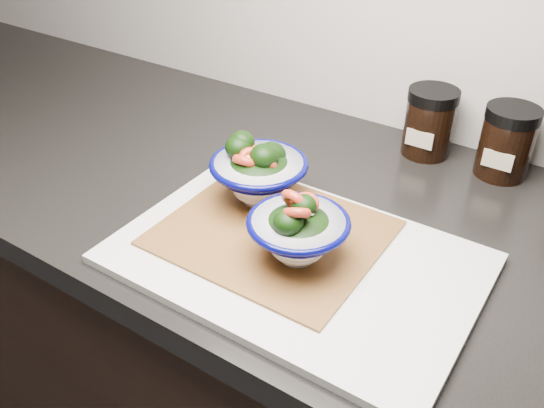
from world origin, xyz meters
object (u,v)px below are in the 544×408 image
Objects in this scene: cutting_board at (295,258)px; bowl_left at (259,172)px; bowl_right at (298,231)px; spice_jar_a at (429,122)px; spice_jar_b at (507,142)px.

bowl_left reaches higher than cutting_board.
bowl_left is 0.14m from bowl_right.
spice_jar_a is (0.03, 0.37, 0.00)m from bowl_right.
spice_jar_b is at bearing 67.97° from bowl_right.
cutting_board is 0.14m from bowl_left.
bowl_left and bowl_right have the same top height.
bowl_right is at bearing -94.03° from spice_jar_a.
bowl_left is at bearing -115.91° from spice_jar_a.
cutting_board is 3.55× the size of bowl_right.
bowl_right is 0.37m from spice_jar_a.
bowl_left is 0.39m from spice_jar_b.
spice_jar_a is at bearing 180.00° from spice_jar_b.
bowl_left is at bearing 144.54° from bowl_right.
bowl_left is at bearing -132.43° from spice_jar_b.
bowl_left is 0.32m from spice_jar_a.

